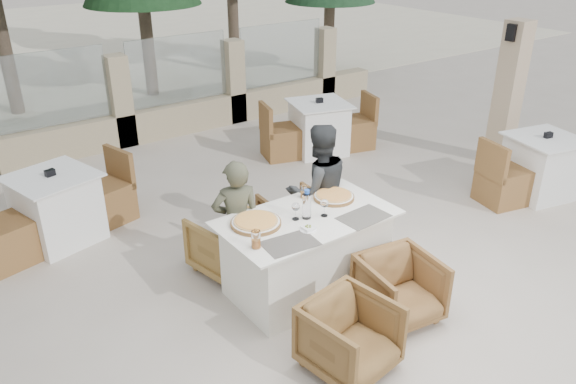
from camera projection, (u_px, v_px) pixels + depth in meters
ground at (315, 292)px, 5.32m from camera, size 80.00×80.00×0.00m
sand_patch at (2, 47)px, 15.54m from camera, size 30.00×16.00×0.01m
perimeter_wall_far at (120, 95)px, 8.48m from camera, size 10.00×0.34×1.60m
lantern_pillar at (508, 94)px, 7.83m from camera, size 0.34×0.34×2.00m
dining_table at (307, 253)px, 5.22m from camera, size 1.60×0.90×0.77m
placemat_near_left at (290, 243)px, 4.63m from camera, size 0.48×0.34×0.00m
placemat_near_right at (364, 217)px, 5.05m from camera, size 0.47×0.32×0.00m
pizza_left at (256, 222)px, 4.91m from camera, size 0.55×0.55×0.06m
pizza_right at (334, 196)px, 5.38m from camera, size 0.46×0.46×0.05m
water_bottle at (307, 204)px, 4.98m from camera, size 0.10×0.10×0.28m
wine_glass_centre at (296, 210)px, 4.97m from camera, size 0.10×0.10×0.18m
wine_glass_near at (324, 207)px, 5.03m from camera, size 0.09×0.09×0.18m
beer_glass_left at (256, 239)px, 4.55m from camera, size 0.10×0.10×0.15m
beer_glass_right at (304, 192)px, 5.38m from camera, size 0.07×0.07×0.13m
olive_dish at (308, 228)px, 4.83m from camera, size 0.14×0.14×0.04m
armchair_far_left at (229, 243)px, 5.55m from camera, size 0.76×0.78×0.60m
armchair_far_right at (294, 220)px, 6.01m from camera, size 0.65×0.67×0.57m
armchair_near_left at (350, 337)px, 4.30m from camera, size 0.72×0.73×0.59m
armchair_near_right at (400, 289)px, 4.87m from camera, size 0.71×0.73×0.59m
diner_left at (237, 223)px, 5.23m from camera, size 0.53×0.44×1.26m
diner_right at (318, 190)px, 5.70m from camera, size 0.79×0.67×1.41m
bg_table_a at (57, 208)px, 6.03m from camera, size 1.79×1.21×0.77m
bg_table_b at (319, 128)px, 8.39m from camera, size 1.80×1.24×0.77m
bg_table_c at (542, 166)px, 7.06m from camera, size 1.78×1.17×0.77m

